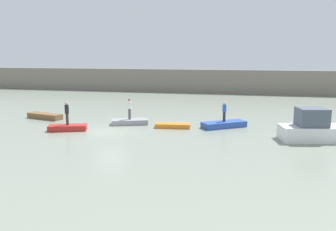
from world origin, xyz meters
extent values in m
plane|color=gray|center=(0.00, 0.00, 0.00)|extent=(120.00, 120.00, 0.00)
cube|color=gray|center=(0.00, 28.01, 1.79)|extent=(80.00, 1.20, 3.59)
cube|color=white|center=(15.86, 0.52, 0.52)|extent=(6.58, 3.18, 1.04)
cube|color=#4C5666|center=(14.80, 0.30, 1.67)|extent=(2.22, 1.99, 1.26)
cube|color=brown|center=(-7.88, 3.61, 0.25)|extent=(3.70, 1.82, 0.50)
cube|color=red|center=(-3.33, -0.45, 0.22)|extent=(3.12, 2.00, 0.45)
cube|color=gray|center=(0.67, 2.91, 0.22)|extent=(3.31, 2.25, 0.43)
cube|color=orange|center=(4.56, 2.39, 0.18)|extent=(2.94, 1.34, 0.35)
cube|color=#2B4CAD|center=(8.66, 3.38, 0.24)|extent=(3.76, 3.13, 0.49)
cylinder|color=#4C4C56|center=(0.67, 2.91, 0.89)|extent=(0.22, 0.22, 0.92)
cylinder|color=white|center=(0.67, 2.91, 1.68)|extent=(0.32, 0.32, 0.66)
sphere|color=#936B4C|center=(0.67, 2.91, 2.13)|extent=(0.23, 0.23, 0.23)
cylinder|color=#38332D|center=(-3.33, -0.45, 0.90)|extent=(0.22, 0.22, 0.91)
cylinder|color=black|center=(-3.33, -0.45, 1.70)|extent=(0.32, 0.32, 0.68)
sphere|color=tan|center=(-3.33, -0.45, 2.16)|extent=(0.24, 0.24, 0.24)
cylinder|color=#232838|center=(8.66, 3.38, 0.90)|extent=(0.22, 0.22, 0.82)
cylinder|color=blue|center=(8.66, 3.38, 1.60)|extent=(0.32, 0.32, 0.58)
sphere|color=beige|center=(8.66, 3.38, 2.01)|extent=(0.25, 0.25, 0.25)
camera|label=1|loc=(10.05, -24.37, 5.98)|focal=36.37mm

